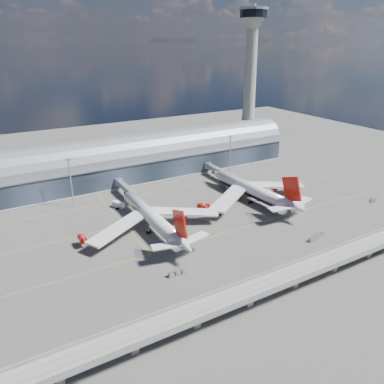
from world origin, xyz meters
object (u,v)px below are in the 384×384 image
airliner_left (153,218)px  service_truck_3 (294,208)px  floodlight_mast_left (71,181)px  cargo_train_2 (373,200)px  service_truck_5 (118,205)px  cargo_train_0 (177,273)px  service_truck_0 (179,234)px  service_truck_2 (298,209)px  floodlight_mast_right (230,154)px  control_tower (250,85)px  service_truck_4 (225,178)px  cargo_train_1 (316,236)px  airliner_right (253,190)px  service_truck_1 (215,212)px

airliner_left → service_truck_3: (70.59, -16.36, -4.52)m
floodlight_mast_left → cargo_train_2: bearing=-28.1°
service_truck_5 → cargo_train_0: bearing=-119.9°
service_truck_0 → service_truck_2: bearing=-24.5°
floodlight_mast_right → service_truck_2: floodlight_mast_right is taller
floodlight_mast_right → service_truck_5: bearing=-169.7°
control_tower → service_truck_4: 75.77m
floodlight_mast_right → service_truck_4: size_ratio=5.31×
cargo_train_0 → cargo_train_2: size_ratio=1.42×
cargo_train_1 → service_truck_0: bearing=72.7°
airliner_left → cargo_train_0: airliner_left is taller
floodlight_mast_right → service_truck_0: 89.87m
service_truck_5 → service_truck_4: bearing=-22.9°
service_truck_0 → service_truck_2: 64.78m
service_truck_0 → airliner_right: bearing=-1.7°
cargo_train_0 → service_truck_4: bearing=-48.4°
airliner_left → cargo_train_1: bearing=-35.9°
control_tower → service_truck_1: size_ratio=18.26×
floodlight_mast_left → cargo_train_0: bearing=-77.9°
control_tower → cargo_train_0: bearing=-136.5°
airliner_right → service_truck_1: bearing=-172.9°
floodlight_mast_left → airliner_left: size_ratio=0.37×
floodlight_mast_right → service_truck_1: bearing=-131.5°
service_truck_3 → service_truck_0: bearing=175.7°
airliner_right → service_truck_4: size_ratio=14.65×
floodlight_mast_right → service_truck_3: bearing=-94.3°
service_truck_0 → cargo_train_0: size_ratio=0.92×
airliner_left → airliner_right: (60.75, 4.78, -0.26)m
service_truck_5 → cargo_train_1: (64.13, -74.52, -0.71)m
service_truck_5 → cargo_train_2: size_ratio=1.34×
service_truck_5 → cargo_train_2: (121.81, -60.80, -0.75)m
control_tower → service_truck_0: size_ratio=14.86×
control_tower → floodlight_mast_left: control_tower is taller
floodlight_mast_left → service_truck_1: 75.88m
floodlight_mast_left → service_truck_3: size_ratio=4.04×
service_truck_1 → cargo_train_0: size_ratio=0.75×
control_tower → service_truck_5: size_ratio=14.52×
floodlight_mast_left → service_truck_4: floodlight_mast_left is taller
service_truck_2 → airliner_left: bearing=70.2°
airliner_right → cargo_train_1: 47.52m
service_truck_0 → service_truck_5: bearing=88.5°
service_truck_4 → service_truck_2: bearing=-108.7°
service_truck_1 → service_truck_3: service_truck_1 is taller
airliner_left → cargo_train_2: 120.12m
airliner_right → service_truck_1: 28.46m
floodlight_mast_left → service_truck_4: (91.06, -7.72, -12.35)m
floodlight_mast_right → cargo_train_1: 91.60m
service_truck_3 → cargo_train_0: bearing=-164.8°
control_tower → service_truck_2: bearing=-112.5°
service_truck_3 → cargo_train_2: service_truck_3 is taller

